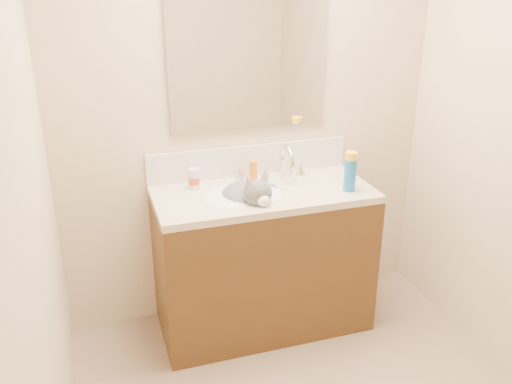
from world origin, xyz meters
TOP-DOWN VIEW (x-y plane):
  - room_shell at (0.00, 0.00)m, footprint 2.24×2.54m
  - vanity_cabinet at (0.00, 0.97)m, footprint 1.20×0.55m
  - counter_slab at (0.00, 0.97)m, footprint 1.20×0.55m
  - basin at (-0.12, 0.94)m, footprint 0.45×0.36m
  - faucet at (0.18, 1.11)m, footprint 0.28×0.20m
  - cat at (-0.10, 0.95)m, footprint 0.37×0.42m
  - backsplash at (0.00, 1.24)m, footprint 1.20×0.02m
  - mirror at (0.00, 1.24)m, footprint 0.90×0.02m
  - pill_bottle at (-0.35, 1.13)m, footprint 0.08×0.08m
  - pill_label at (-0.35, 1.13)m, footprint 0.08×0.08m
  - silver_jar at (-0.07, 1.18)m, footprint 0.06×0.06m
  - amber_bottle at (-0.00, 1.16)m, footprint 0.05×0.05m
  - toothbrush at (0.07, 1.02)m, footprint 0.10×0.13m
  - toothbrush_head at (0.07, 1.02)m, footprint 0.03×0.04m
  - spray_can at (0.45, 0.84)m, footprint 0.08×0.08m
  - spray_cap at (0.45, 0.84)m, footprint 0.08×0.08m

SIDE VIEW (x-z plane):
  - vanity_cabinet at x=0.00m, z-range 0.00..0.82m
  - basin at x=-0.12m, z-range 0.72..0.86m
  - cat at x=-0.10m, z-range 0.67..0.99m
  - counter_slab at x=0.00m, z-range 0.82..0.86m
  - toothbrush at x=0.07m, z-range 0.86..0.87m
  - toothbrush_head at x=0.07m, z-range 0.86..0.88m
  - silver_jar at x=-0.07m, z-range 0.86..0.91m
  - pill_label at x=-0.35m, z-range 0.89..0.93m
  - amber_bottle at x=0.00m, z-range 0.86..0.97m
  - pill_bottle at x=-0.35m, z-range 0.86..0.97m
  - faucet at x=0.18m, z-range 0.84..1.05m
  - backsplash at x=0.00m, z-range 0.86..1.04m
  - spray_can at x=0.45m, z-range 0.86..1.04m
  - spray_cap at x=0.45m, z-range 1.04..1.08m
  - room_shell at x=0.00m, z-range 0.23..2.75m
  - mirror at x=0.00m, z-range 1.14..1.94m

